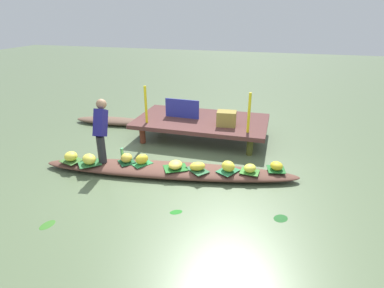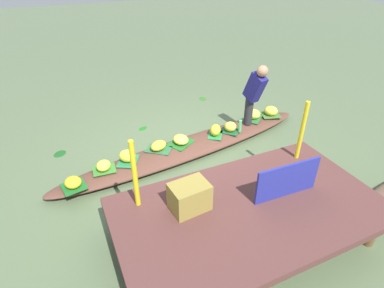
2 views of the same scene
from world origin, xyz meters
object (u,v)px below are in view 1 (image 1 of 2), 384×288
Objects in this scene: banana_bunch_1 at (228,166)px; produce_crate at (226,118)px; banana_bunch_2 at (197,166)px; banana_bunch_8 at (250,168)px; market_banner at (182,109)px; banana_bunch_4 at (175,165)px; banana_bunch_0 at (127,158)px; moored_boat at (114,121)px; banana_bunch_6 at (89,159)px; banana_bunch_3 at (277,166)px; water_bottle at (122,154)px; vendor_boat at (168,170)px; banana_bunch_7 at (71,156)px; banana_bunch_5 at (142,159)px; vendor_person at (101,128)px.

produce_crate reaches higher than banana_bunch_1.
banana_bunch_2 reaches higher than banana_bunch_8.
banana_bunch_2 is at bearing -63.40° from market_banner.
banana_bunch_4 is 0.35× the size of market_banner.
banana_bunch_0 is 0.52× the size of produce_crate.
moored_boat is 2.24m from market_banner.
banana_bunch_8 is 1.80m from produce_crate.
banana_bunch_6 is 0.34× the size of market_banner.
banana_bunch_3 is 1.03× the size of water_bottle.
vendor_boat is 16.79× the size of banana_bunch_2.
water_bottle reaches higher than banana_bunch_7.
market_banner reaches higher than banana_bunch_6.
banana_bunch_7 reaches higher than banana_bunch_8.
banana_bunch_5 is (-1.68, -0.16, 0.00)m from banana_bunch_1.
banana_bunch_8 is (-0.47, -0.23, -0.00)m from banana_bunch_3.
moored_boat is 2.94m from banana_bunch_0.
banana_bunch_5 is (-1.11, -0.04, 0.02)m from banana_bunch_2.
banana_bunch_3 is (2.87, 0.47, -0.01)m from banana_bunch_0.
banana_bunch_2 is 1.22× the size of water_bottle.
banana_bunch_7 is at bearing -121.83° from market_banner.
banana_bunch_5 is 1.45m from banana_bunch_7.
banana_bunch_2 is 2.13m from banana_bunch_6.
banana_bunch_5 reaches higher than banana_bunch_3.
produce_crate is (-1.21, 1.37, 0.39)m from banana_bunch_3.
banana_bunch_5 reaches higher than banana_bunch_8.
banana_bunch_4 is 1.40m from banana_bunch_8.
banana_bunch_4 is (1.01, 0.02, -0.02)m from banana_bunch_0.
water_bottle is at bearing 178.22° from banana_bunch_2.
market_banner is (0.49, 2.13, 0.44)m from banana_bunch_0.
banana_bunch_0 is at bearing 176.59° from vendor_boat.
moored_boat is 2.52× the size of market_banner.
banana_bunch_6 is (0.96, -2.70, 0.20)m from moored_boat.
banana_bunch_4 is at bearing -175.19° from banana_bunch_2.
banana_bunch_1 reaches higher than banana_bunch_7.
banana_bunch_4 is 2.22m from market_banner.
banana_bunch_6 reaches higher than banana_bunch_0.
vendor_boat is 1.01m from water_bottle.
banana_bunch_4 is at bearing -170.65° from banana_bunch_8.
banana_bunch_4 is at bearing 0.92° from banana_bunch_0.
banana_bunch_7 is 0.89m from vendor_person.
moored_boat is 4.29m from banana_bunch_1.
moored_boat is 3.39m from produce_crate.
banana_bunch_6 is at bearing -75.35° from moored_boat.
produce_crate is at bearing 101.48° from banana_bunch_1.
banana_bunch_0 is 0.18m from water_bottle.
banana_bunch_0 reaches higher than banana_bunch_8.
banana_bunch_5 is 0.48m from water_bottle.
banana_bunch_4 is at bearing -4.21° from water_bottle.
banana_bunch_1 is 0.31× the size of market_banner.
banana_bunch_3 is 0.20× the size of vendor_person.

